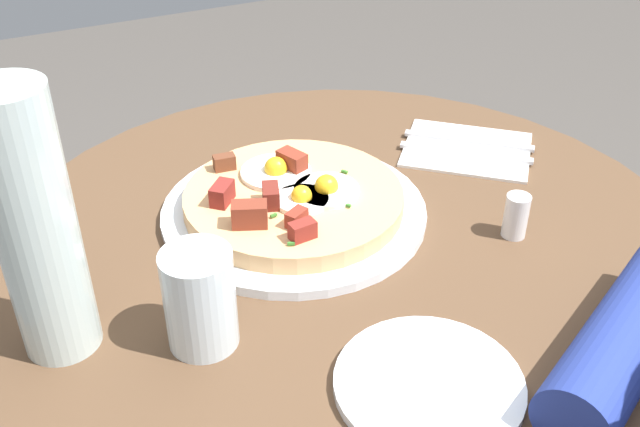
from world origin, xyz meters
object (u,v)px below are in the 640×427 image
object	(u,v)px
water_bottle	(36,228)
breakfast_pizza	(293,198)
dining_table	(344,352)
water_glass	(200,299)
pizza_plate	(294,211)
fork	(469,141)
salt_shaker	(516,216)
bread_plate	(429,384)
knife	(466,153)

from	to	relation	value
water_bottle	breakfast_pizza	bearing A→B (deg)	19.49
dining_table	breakfast_pizza	bearing A→B (deg)	115.90
breakfast_pizza	water_glass	world-z (taller)	water_glass
breakfast_pizza	water_bottle	size ratio (longest dim) A/B	0.98
pizza_plate	water_glass	distance (m)	0.23
fork	salt_shaker	size ratio (longest dim) A/B	3.38
pizza_plate	breakfast_pizza	bearing A→B (deg)	169.61
dining_table	fork	world-z (taller)	fork
fork	water_glass	distance (m)	0.51
water_glass	water_bottle	xyz separation A→B (m)	(-0.12, 0.06, 0.08)
dining_table	pizza_plate	size ratio (longest dim) A/B	2.61
breakfast_pizza	fork	bearing A→B (deg)	10.73
breakfast_pizza	bread_plate	size ratio (longest dim) A/B	1.52
dining_table	pizza_plate	xyz separation A→B (m)	(-0.03, 0.07, 0.18)
fork	knife	size ratio (longest dim) A/B	1.00
dining_table	water_glass	size ratio (longest dim) A/B	8.07
dining_table	water_bottle	distance (m)	0.45
bread_plate	knife	size ratio (longest dim) A/B	0.96
fork	pizza_plate	bearing A→B (deg)	52.27
dining_table	water_bottle	xyz separation A→B (m)	(-0.32, -0.03, 0.31)
fork	knife	distance (m)	0.04
water_glass	water_bottle	size ratio (longest dim) A/B	0.39
bread_plate	dining_table	bearing A→B (deg)	80.47
knife	water_glass	world-z (taller)	water_glass
dining_table	fork	bearing A→B (deg)	26.42
knife	salt_shaker	world-z (taller)	salt_shaker
dining_table	water_glass	xyz separation A→B (m)	(-0.20, -0.09, 0.23)
knife	fork	bearing A→B (deg)	-90.00
dining_table	pizza_plate	distance (m)	0.20
breakfast_pizza	water_bottle	world-z (taller)	water_bottle
pizza_plate	breakfast_pizza	xyz separation A→B (m)	(-0.00, 0.00, 0.02)
water_bottle	fork	bearing A→B (deg)	15.15
water_glass	dining_table	bearing A→B (deg)	23.31
bread_plate	fork	bearing A→B (deg)	50.52
dining_table	bread_plate	size ratio (longest dim) A/B	4.83
water_glass	salt_shaker	bearing A→B (deg)	1.79
bread_plate	fork	world-z (taller)	bread_plate
pizza_plate	fork	xyz separation A→B (m)	(0.29, 0.06, 0.00)
breakfast_pizza	bread_plate	bearing A→B (deg)	-90.70
breakfast_pizza	salt_shaker	size ratio (longest dim) A/B	4.92
knife	dining_table	bearing A→B (deg)	64.86
salt_shaker	water_bottle	bearing A→B (deg)	174.77
pizza_plate	fork	distance (m)	0.30
breakfast_pizza	knife	bearing A→B (deg)	6.09
knife	breakfast_pizza	bearing A→B (deg)	47.55
fork	water_glass	xyz separation A→B (m)	(-0.46, -0.22, 0.04)
pizza_plate	water_glass	size ratio (longest dim) A/B	3.09
salt_shaker	knife	bearing A→B (deg)	72.14
water_bottle	dining_table	bearing A→B (deg)	5.09
dining_table	breakfast_pizza	xyz separation A→B (m)	(-0.04, 0.07, 0.20)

